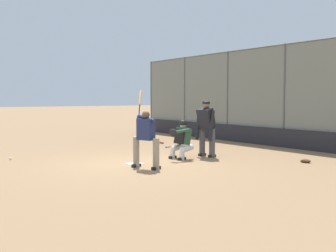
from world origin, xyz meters
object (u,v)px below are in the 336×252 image
umpire_home (206,127)px  spare_bat_near_backstop (159,142)px  baseball_loose (10,159)px  fielding_glove_on_dirt (306,161)px  batter_at_plate (146,137)px  catcher_behind_plate (181,139)px  spare_bat_by_padding (178,146)px

umpire_home → spare_bat_near_backstop: 4.20m
umpire_home → spare_bat_near_backstop: bearing=-21.0°
baseball_loose → fielding_glove_on_dirt: bearing=-129.9°
fielding_glove_on_dirt → umpire_home: bearing=30.2°
fielding_glove_on_dirt → batter_at_plate: bearing=64.5°
catcher_behind_plate → baseball_loose: size_ratio=16.21×
batter_at_plate → fielding_glove_on_dirt: 4.72m
spare_bat_near_backstop → baseball_loose: bearing=-76.1°
umpire_home → fielding_glove_on_dirt: (-2.60, -1.51, -0.90)m
catcher_behind_plate → baseball_loose: (2.89, 4.30, -0.58)m
spare_bat_near_backstop → spare_bat_by_padding: same height
batter_at_plate → spare_bat_near_backstop: 5.92m
batter_at_plate → catcher_behind_plate: batter_at_plate is taller
umpire_home → spare_bat_by_padding: bearing=-24.8°
spare_bat_near_backstop → fielding_glove_on_dirt: bearing=9.7°
batter_at_plate → baseball_loose: size_ratio=28.24×
baseball_loose → batter_at_plate: bearing=-145.1°
umpire_home → baseball_loose: bearing=52.6°
umpire_home → baseball_loose: (3.02, 5.21, -0.91)m
umpire_home → baseball_loose: size_ratio=23.83×
spare_bat_near_backstop → spare_bat_by_padding: bearing=-2.5°
catcher_behind_plate → baseball_loose: 5.21m
fielding_glove_on_dirt → spare_bat_near_backstop: bearing=4.7°
catcher_behind_plate → umpire_home: umpire_home is taller
batter_at_plate → umpire_home: batter_at_plate is taller
baseball_loose → catcher_behind_plate: bearing=-123.9°
batter_at_plate → spare_bat_by_padding: bearing=-65.7°
catcher_behind_plate → fielding_glove_on_dirt: 3.70m
catcher_behind_plate → spare_bat_by_padding: (2.32, -1.68, -0.59)m
catcher_behind_plate → fielding_glove_on_dirt: catcher_behind_plate is taller
spare_bat_by_padding → baseball_loose: 6.01m
baseball_loose → spare_bat_near_backstop: bearing=-81.2°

